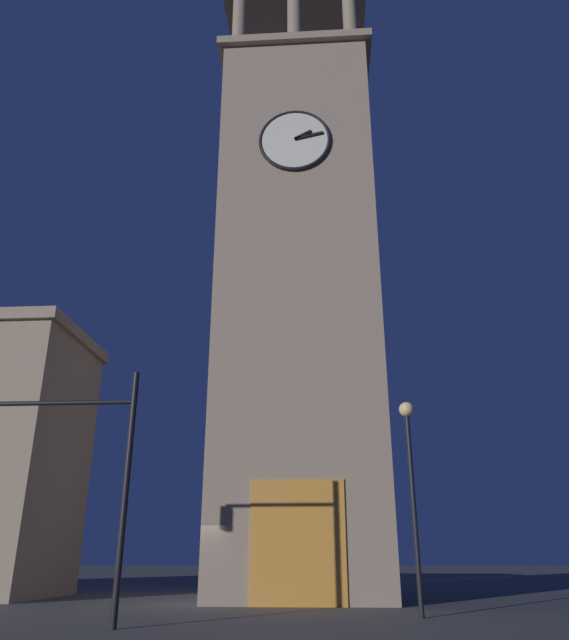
{
  "coord_description": "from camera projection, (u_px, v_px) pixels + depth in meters",
  "views": [
    {
      "loc": [
        -4.73,
        21.99,
        1.51
      ],
      "look_at": [
        -3.02,
        -3.89,
        11.72
      ],
      "focal_mm": 33.84,
      "sensor_mm": 36.0,
      "label": 1
    }
  ],
  "objects": [
    {
      "name": "ground_plane",
      "position": [
        187.0,
        605.0,
        20.16
      ],
      "size": [
        200.0,
        200.0,
        0.0
      ],
      "primitive_type": "plane",
      "color": "#56544F"
    },
    {
      "name": "clocktower",
      "position": [
        300.0,
        304.0,
        28.1
      ],
      "size": [
        7.2,
        9.59,
        31.33
      ],
      "color": "gray",
      "rests_on": "ground_plane"
    },
    {
      "name": "traffic_signal_near",
      "position": [
        79.0,
        456.0,
        14.86
      ],
      "size": [
        3.99,
        0.41,
        5.94
      ],
      "color": "black",
      "rests_on": "ground_plane"
    },
    {
      "name": "street_lamp",
      "position": [
        411.0,
        464.0,
        17.32
      ],
      "size": [
        0.44,
        0.44,
        5.82
      ],
      "color": "black",
      "rests_on": "ground_plane"
    }
  ]
}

